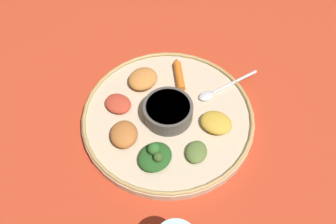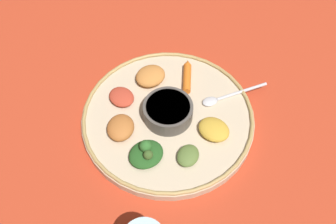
{
  "view_description": "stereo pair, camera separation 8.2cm",
  "coord_description": "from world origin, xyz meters",
  "px_view_note": "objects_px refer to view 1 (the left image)",
  "views": [
    {
      "loc": [
        0.02,
        0.47,
        0.7
      ],
      "look_at": [
        0.0,
        0.0,
        0.03
      ],
      "focal_mm": 42.25,
      "sensor_mm": 36.0,
      "label": 1
    },
    {
      "loc": [
        -0.06,
        0.47,
        0.7
      ],
      "look_at": [
        0.0,
        0.0,
        0.03
      ],
      "focal_mm": 42.25,
      "sensor_mm": 36.0,
      "label": 2
    }
  ],
  "objects_px": {
    "spoon": "(219,90)",
    "carrot_near_spoon": "(179,74)",
    "center_bowl": "(168,111)",
    "greens_pile": "(155,156)"
  },
  "relations": [
    {
      "from": "spoon",
      "to": "greens_pile",
      "type": "distance_m",
      "value": 0.22
    },
    {
      "from": "center_bowl",
      "to": "carrot_near_spoon",
      "type": "distance_m",
      "value": 0.11
    },
    {
      "from": "spoon",
      "to": "carrot_near_spoon",
      "type": "relative_size",
      "value": 1.54
    },
    {
      "from": "center_bowl",
      "to": "greens_pile",
      "type": "bearing_deg",
      "value": 73.84
    },
    {
      "from": "center_bowl",
      "to": "greens_pile",
      "type": "relative_size",
      "value": 1.11
    },
    {
      "from": "spoon",
      "to": "carrot_near_spoon",
      "type": "xyz_separation_m",
      "value": [
        0.09,
        -0.04,
        0.0
      ]
    },
    {
      "from": "center_bowl",
      "to": "spoon",
      "type": "distance_m",
      "value": 0.13
    },
    {
      "from": "center_bowl",
      "to": "carrot_near_spoon",
      "type": "xyz_separation_m",
      "value": [
        -0.03,
        -0.11,
        -0.01
      ]
    },
    {
      "from": "spoon",
      "to": "carrot_near_spoon",
      "type": "height_order",
      "value": "carrot_near_spoon"
    },
    {
      "from": "spoon",
      "to": "greens_pile",
      "type": "relative_size",
      "value": 1.54
    }
  ]
}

